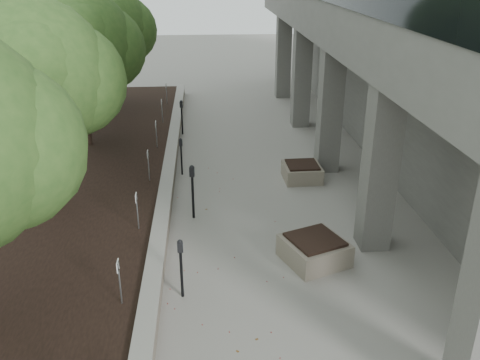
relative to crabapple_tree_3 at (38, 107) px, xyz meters
name	(u,v)px	position (x,y,z in m)	size (l,w,h in m)	color
retaining_wall	(167,191)	(2.97, 1.00, -2.87)	(0.39, 26.00, 0.50)	gray
planting_bed	(39,197)	(-0.70, 1.00, -2.92)	(7.00, 26.00, 0.40)	black
crabapple_tree_3	(38,107)	(0.00, 0.00, 0.00)	(4.60, 4.00, 5.44)	#305420
crabapple_tree_4	(81,68)	(0.00, 5.00, 0.00)	(4.60, 4.00, 5.44)	#305420
crabapple_tree_5	(105,46)	(0.00, 10.00, 0.00)	(4.60, 4.00, 5.44)	#305420
parking_sign_3	(120,282)	(2.45, -4.50, -2.24)	(0.04, 0.22, 0.96)	black
parking_sign_4	(137,211)	(2.45, -1.50, -2.24)	(0.04, 0.22, 0.96)	black
parking_sign_5	(149,166)	(2.45, 1.50, -2.24)	(0.04, 0.22, 0.96)	black
parking_sign_6	(156,134)	(2.45, 4.50, -2.24)	(0.04, 0.22, 0.96)	black
parking_sign_7	(162,111)	(2.45, 7.50, -2.24)	(0.04, 0.22, 0.96)	black
parking_sign_8	(167,93)	(2.45, 10.50, -2.24)	(0.04, 0.22, 0.96)	black
parking_meter_2	(181,269)	(3.58, -3.81, -2.44)	(0.14, 0.10, 1.37)	black
parking_meter_3	(193,192)	(3.78, -0.24, -2.34)	(0.15, 0.11, 1.55)	black
parking_meter_4	(181,157)	(3.37, 2.87, -2.49)	(0.12, 0.09, 1.26)	black
parking_meter_5	(182,117)	(3.25, 7.13, -2.42)	(0.14, 0.10, 1.41)	black
planter_front	(314,250)	(6.62, -2.65, -2.81)	(1.31, 1.31, 0.61)	gray
planter_back	(302,172)	(7.22, 2.18, -2.85)	(1.16, 1.16, 0.54)	gray
berry_scatter	(233,272)	(4.70, -3.00, -3.11)	(3.30, 14.10, 0.02)	#9A0F0B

